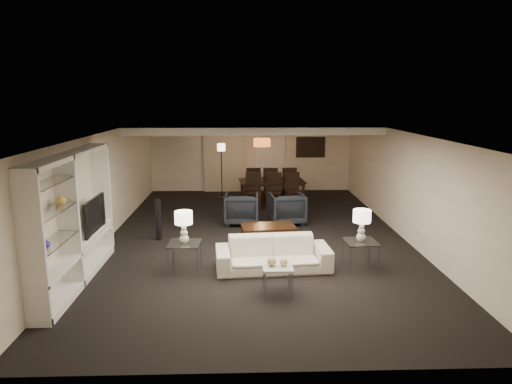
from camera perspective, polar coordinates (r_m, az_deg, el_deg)
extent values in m
plane|color=black|center=(11.00, 0.00, -5.61)|extent=(11.00, 11.00, 0.00)
cube|color=silver|center=(10.52, 0.00, 7.48)|extent=(7.00, 11.00, 0.02)
cube|color=beige|center=(16.12, -0.64, 4.54)|extent=(7.00, 0.02, 2.50)
cube|color=beige|center=(5.41, 1.95, -10.49)|extent=(7.00, 0.02, 2.50)
cube|color=beige|center=(11.14, -18.30, 0.63)|extent=(0.02, 11.00, 2.50)
cube|color=beige|center=(11.36, 17.94, 0.86)|extent=(0.02, 11.00, 2.50)
cube|color=silver|center=(14.02, -0.47, 8.17)|extent=(7.00, 4.00, 0.20)
cube|color=beige|center=(16.06, -3.86, 4.31)|extent=(1.50, 0.12, 2.40)
cube|color=silver|center=(16.15, 1.85, 3.84)|extent=(0.90, 0.05, 2.10)
cube|color=#142D38|center=(16.23, 6.83, 5.58)|extent=(0.95, 0.04, 0.65)
cylinder|color=#D8591E|center=(14.07, 0.76, 6.22)|extent=(0.52, 0.52, 0.24)
imported|color=beige|center=(8.89, 2.14, -7.75)|extent=(2.26, 1.02, 0.64)
imported|color=black|center=(12.01, -1.81, -2.09)|extent=(0.90, 0.92, 0.82)
imported|color=black|center=(12.07, 3.90, -2.05)|extent=(0.97, 1.00, 0.82)
sphere|color=tan|center=(7.77, 1.98, -8.66)|extent=(0.16, 0.16, 0.16)
sphere|color=#DEB875|center=(7.79, 3.47, -8.70)|extent=(0.14, 0.14, 0.14)
imported|color=black|center=(9.32, -20.21, -2.71)|extent=(1.14, 0.15, 0.66)
imported|color=#2427A0|center=(7.59, -24.93, -5.81)|extent=(0.16, 0.16, 0.17)
imported|color=gold|center=(8.12, -23.25, -0.85)|extent=(0.18, 0.18, 0.19)
cube|color=black|center=(10.89, -12.11, -3.42)|extent=(0.13, 0.13, 0.97)
imported|color=black|center=(14.38, 2.01, 0.02)|extent=(2.11, 1.30, 0.71)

